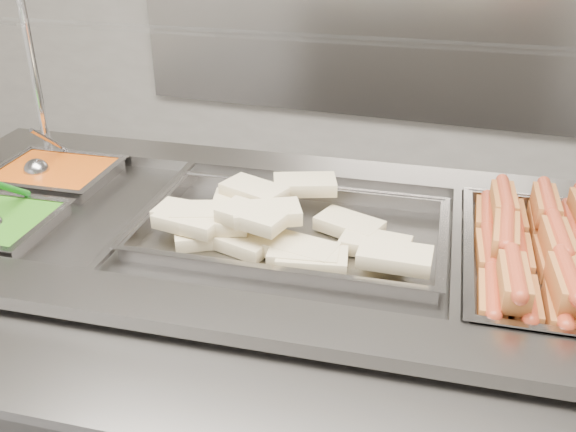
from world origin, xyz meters
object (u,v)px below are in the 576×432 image
(pan_wraps, at_px, (292,235))
(ladle, at_px, (38,169))
(steam_counter, at_px, (270,371))
(pan_hotdogs, at_px, (547,272))
(sneeze_guard, at_px, (290,44))

(pan_wraps, xyz_separation_m, ladle, (-0.82, 0.09, 0.04))
(steam_counter, relative_size, pan_hotdogs, 3.38)
(pan_hotdogs, relative_size, pan_wraps, 0.81)
(sneeze_guard, distance_m, ladle, 0.85)
(pan_hotdogs, relative_size, ladle, 3.02)
(sneeze_guard, bearing_deg, pan_hotdogs, -15.38)
(pan_wraps, bearing_deg, steam_counter, -176.10)
(steam_counter, height_order, ladle, ladle)
(steam_counter, height_order, sneeze_guard, sneeze_guard)
(sneeze_guard, xyz_separation_m, pan_wraps, (0.08, -0.23, -0.43))
(sneeze_guard, bearing_deg, pan_wraps, -70.76)
(steam_counter, distance_m, sneeze_guard, 0.92)
(steam_counter, xyz_separation_m, ladle, (-0.75, 0.09, 0.50))
(sneeze_guard, height_order, pan_hotdogs, sneeze_guard)
(steam_counter, bearing_deg, pan_hotdogs, 3.90)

